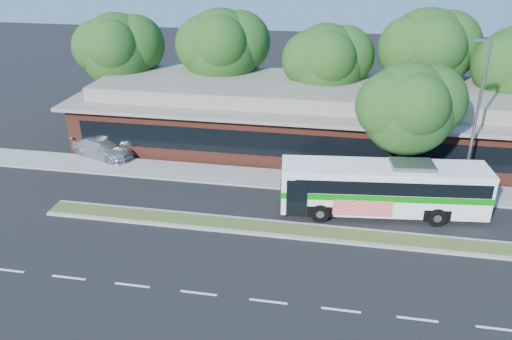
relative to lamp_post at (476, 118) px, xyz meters
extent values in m
plane|color=black|center=(-9.56, -6.00, -4.90)|extent=(120.00, 120.00, 0.00)
cube|color=#465825|center=(-9.56, -5.40, -4.83)|extent=(26.00, 1.10, 0.15)
cube|color=gray|center=(-9.56, 0.40, -4.84)|extent=(44.00, 2.60, 0.12)
cube|color=black|center=(-27.56, 4.00, -4.90)|extent=(14.00, 12.00, 0.01)
cube|color=maroon|center=(-9.56, 7.00, -3.30)|extent=(32.00, 10.00, 3.20)
cube|color=slate|center=(-9.56, 7.00, -1.58)|extent=(33.20, 11.20, 0.24)
cube|color=slate|center=(-9.56, 7.00, -0.95)|extent=(30.00, 8.00, 1.00)
cube|color=black|center=(-9.56, 1.97, -3.20)|extent=(30.00, 0.06, 1.60)
cylinder|color=slate|center=(0.04, 0.00, -0.40)|extent=(0.16, 0.16, 9.00)
cube|color=slate|center=(-0.36, 0.00, 4.10)|extent=(0.90, 0.18, 0.14)
cylinder|color=black|center=(-24.56, 9.00, -2.91)|extent=(0.44, 0.44, 3.99)
sphere|color=#1C3B13|center=(-24.56, 9.00, 0.83)|extent=(5.80, 5.80, 5.80)
sphere|color=#1C3B13|center=(-23.26, 9.43, 1.29)|extent=(4.52, 4.52, 4.52)
cylinder|color=black|center=(-16.56, 10.00, -2.80)|extent=(0.44, 0.44, 4.20)
sphere|color=#1C3B13|center=(-16.56, 10.00, 1.10)|extent=(6.00, 6.00, 6.00)
sphere|color=#1C3B13|center=(-15.21, 10.45, 1.58)|extent=(4.68, 4.68, 4.68)
cylinder|color=black|center=(-8.56, 9.00, -3.01)|extent=(0.44, 0.44, 3.78)
sphere|color=#1C3B13|center=(-8.56, 9.00, 0.56)|extent=(5.60, 5.60, 5.60)
sphere|color=#1C3B13|center=(-7.30, 9.42, 1.00)|extent=(4.37, 4.37, 4.37)
cylinder|color=black|center=(-1.56, 10.00, -2.70)|extent=(0.44, 0.44, 4.41)
sphere|color=#1C3B13|center=(-1.56, 10.00, 1.37)|extent=(6.20, 6.20, 6.20)
sphere|color=#1C3B13|center=(-0.17, 10.46, 1.86)|extent=(4.84, 4.84, 4.84)
cylinder|color=black|center=(4.44, 9.00, -2.97)|extent=(0.44, 0.44, 3.86)
cube|color=white|center=(-4.66, -2.64, -3.35)|extent=(11.05, 3.46, 2.50)
cube|color=black|center=(-4.39, -2.61, -2.85)|extent=(10.19, 3.41, 0.75)
cube|color=white|center=(-4.66, -2.64, -2.21)|extent=(11.07, 3.48, 0.24)
cube|color=#057D0A|center=(-4.66, -2.64, -3.42)|extent=(11.11, 3.52, 0.34)
cube|color=black|center=(-10.08, -3.22, -3.05)|extent=(0.27, 2.03, 1.55)
cube|color=black|center=(0.75, -2.05, -2.76)|extent=(0.26, 1.89, 1.00)
cube|color=#DA4093|center=(-5.71, -3.94, -4.00)|extent=(3.07, 0.38, 0.91)
cube|color=slate|center=(-3.31, -2.49, -1.97)|extent=(2.32, 1.67, 0.27)
cylinder|color=black|center=(-7.87, -4.13, -4.41)|extent=(1.03, 0.43, 1.00)
cylinder|color=black|center=(-8.12, -1.87, -4.41)|extent=(1.03, 0.43, 1.00)
cylinder|color=black|center=(-1.84, -3.48, -4.41)|extent=(1.03, 0.43, 1.00)
cylinder|color=black|center=(-2.09, -1.22, -4.41)|extent=(1.03, 0.43, 1.00)
imported|color=silver|center=(-23.03, 1.80, -4.23)|extent=(5.04, 3.38, 1.35)
cylinder|color=black|center=(-3.56, 0.20, -3.13)|extent=(0.44, 0.44, 3.55)
sphere|color=#1C3B13|center=(-3.56, 0.20, 0.21)|extent=(5.19, 5.19, 5.19)
sphere|color=#1C3B13|center=(-2.40, 0.59, 0.62)|extent=(4.05, 4.05, 4.05)
camera|label=1|loc=(-7.14, -27.28, 8.89)|focal=35.00mm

